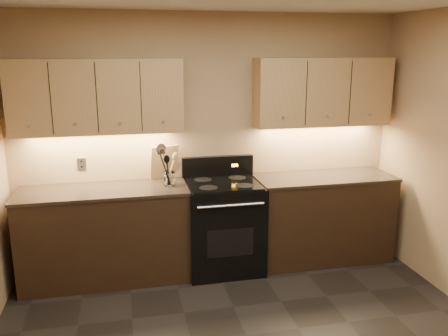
{
  "coord_description": "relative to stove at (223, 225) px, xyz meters",
  "views": [
    {
      "loc": [
        -0.9,
        -2.8,
        2.23
      ],
      "look_at": [
        0.04,
        1.45,
        1.14
      ],
      "focal_mm": 38.0,
      "sensor_mm": 36.0,
      "label": 1
    }
  ],
  "objects": [
    {
      "name": "upper_cab_left",
      "position": [
        -1.18,
        0.17,
        1.32
      ],
      "size": [
        1.6,
        0.3,
        0.7
      ],
      "primitive_type": "cube",
      "color": "tan",
      "rests_on": "wall_back"
    },
    {
      "name": "steel_spatula",
      "position": [
        -0.51,
        0.02,
        0.66
      ],
      "size": [
        0.2,
        0.14,
        0.4
      ],
      "primitive_type": null,
      "rotation": [
        0.16,
        -0.21,
        -0.35
      ],
      "color": "silver",
      "rests_on": "utensil_crock"
    },
    {
      "name": "utensil_crock",
      "position": [
        -0.54,
        0.02,
        0.52
      ],
      "size": [
        0.12,
        0.12,
        0.14
      ],
      "color": "white",
      "rests_on": "counter_left"
    },
    {
      "name": "wall_back",
      "position": [
        -0.08,
        0.32,
        0.82
      ],
      "size": [
        4.0,
        0.04,
        2.6
      ],
      "primitive_type": "cube",
      "color": "tan",
      "rests_on": "ground"
    },
    {
      "name": "cutting_board",
      "position": [
        -0.56,
        0.27,
        0.63
      ],
      "size": [
        0.3,
        0.17,
        0.36
      ],
      "primitive_type": "cube",
      "rotation": [
        0.24,
        0.0,
        0.23
      ],
      "color": "tan",
      "rests_on": "counter_left"
    },
    {
      "name": "wooden_spoon",
      "position": [
        -0.57,
        0.02,
        0.62
      ],
      "size": [
        0.17,
        0.14,
        0.32
      ],
      "primitive_type": null,
      "rotation": [
        -0.23,
        0.39,
        0.1
      ],
      "color": "tan",
      "rests_on": "utensil_crock"
    },
    {
      "name": "outlet_plate",
      "position": [
        -1.38,
        0.31,
        0.64
      ],
      "size": [
        0.08,
        0.01,
        0.12
      ],
      "primitive_type": "cube",
      "color": "#B2B5BA",
      "rests_on": "wall_back"
    },
    {
      "name": "counter_left",
      "position": [
        -1.18,
        0.02,
        -0.01
      ],
      "size": [
        1.62,
        0.62,
        0.93
      ],
      "color": "black",
      "rests_on": "ground"
    },
    {
      "name": "upper_cab_right",
      "position": [
        1.1,
        0.17,
        1.32
      ],
      "size": [
        1.44,
        0.3,
        0.7
      ],
      "primitive_type": "cube",
      "color": "tan",
      "rests_on": "wall_back"
    },
    {
      "name": "stove",
      "position": [
        0.0,
        0.0,
        0.0
      ],
      "size": [
        0.76,
        0.68,
        1.14
      ],
      "color": "black",
      "rests_on": "ground"
    },
    {
      "name": "steel_skimmer",
      "position": [
        -0.51,
        0.0,
        0.67
      ],
      "size": [
        0.19,
        0.11,
        0.41
      ],
      "primitive_type": null,
      "rotation": [
        -0.05,
        -0.26,
        0.08
      ],
      "color": "silver",
      "rests_on": "utensil_crock"
    },
    {
      "name": "black_spoon",
      "position": [
        -0.54,
        0.05,
        0.62
      ],
      "size": [
        0.09,
        0.15,
        0.32
      ],
      "primitive_type": null,
      "rotation": [
        0.31,
        -0.07,
        -0.06
      ],
      "color": "black",
      "rests_on": "utensil_crock"
    },
    {
      "name": "black_turner",
      "position": [
        -0.53,
        -0.01,
        0.65
      ],
      "size": [
        0.2,
        0.18,
        0.39
      ],
      "primitive_type": null,
      "rotation": [
        -0.3,
        -0.2,
        0.37
      ],
      "color": "black",
      "rests_on": "utensil_crock"
    },
    {
      "name": "counter_right",
      "position": [
        1.1,
        0.02,
        -0.01
      ],
      "size": [
        1.46,
        0.62,
        0.93
      ],
      "color": "black",
      "rests_on": "ground"
    }
  ]
}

